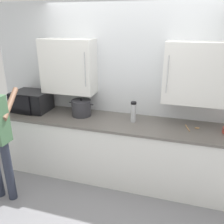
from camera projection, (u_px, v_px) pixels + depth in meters
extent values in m
plane|color=gray|center=(109.00, 207.00, 3.06)|extent=(9.29, 9.29, 0.00)
cube|color=silver|center=(130.00, 91.00, 3.57)|extent=(4.38, 0.10, 2.53)
cube|color=white|center=(68.00, 66.00, 3.49)|extent=(0.80, 0.32, 0.79)
cylinder|color=#B7BABF|center=(85.00, 70.00, 3.24)|extent=(0.01, 0.01, 0.47)
cube|color=white|center=(196.00, 74.00, 3.01)|extent=(0.80, 0.32, 0.79)
cylinder|color=#B7BABF|center=(167.00, 75.00, 2.95)|extent=(0.01, 0.01, 0.47)
cube|color=white|center=(123.00, 151.00, 3.51)|extent=(3.74, 0.67, 0.89)
cube|color=#605B56|center=(123.00, 123.00, 3.34)|extent=(3.78, 0.71, 0.03)
cube|color=black|center=(117.00, 187.00, 3.37)|extent=(3.74, 0.04, 0.09)
cube|color=black|center=(32.00, 101.00, 3.73)|extent=(0.55, 0.41, 0.31)
cube|color=beige|center=(27.00, 101.00, 3.74)|extent=(0.36, 0.35, 0.25)
cube|color=black|center=(35.00, 106.00, 3.48)|extent=(0.15, 0.01, 0.28)
cube|color=black|center=(19.00, 105.00, 3.55)|extent=(0.40, 0.05, 0.28)
cylinder|color=#2D2D33|center=(81.00, 108.00, 3.53)|extent=(0.29, 0.29, 0.22)
cylinder|color=#2D2D33|center=(81.00, 101.00, 3.49)|extent=(0.29, 0.29, 0.02)
cylinder|color=black|center=(81.00, 99.00, 3.48)|extent=(0.04, 0.04, 0.03)
cylinder|color=#2D2D33|center=(71.00, 102.00, 3.55)|extent=(0.05, 0.02, 0.02)
cylinder|color=#2D2D33|center=(92.00, 105.00, 3.46)|extent=(0.05, 0.02, 0.02)
cylinder|color=tan|center=(187.00, 128.00, 3.12)|extent=(0.06, 0.19, 0.01)
ellipsoid|color=tan|center=(197.00, 128.00, 3.12)|extent=(0.07, 0.06, 0.02)
cylinder|color=#B7BABF|center=(133.00, 113.00, 3.29)|extent=(0.07, 0.07, 0.26)
cylinder|color=black|center=(134.00, 103.00, 3.24)|extent=(0.08, 0.08, 0.03)
cylinder|color=#282D3D|center=(9.00, 171.00, 3.07)|extent=(0.11, 0.11, 0.85)
cylinder|color=brown|center=(10.00, 103.00, 3.01)|extent=(0.28, 0.57, 0.28)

